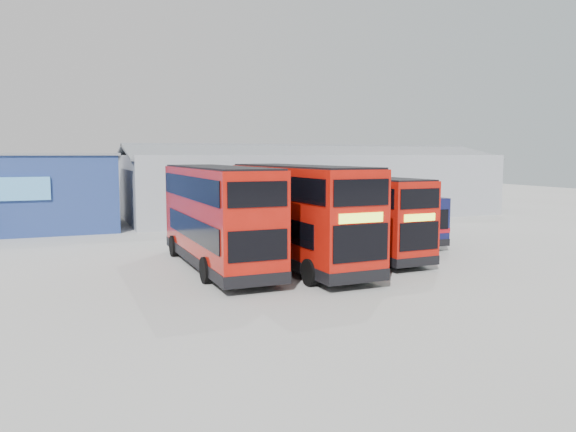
{
  "coord_description": "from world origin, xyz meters",
  "views": [
    {
      "loc": [
        -11.26,
        -23.03,
        5.01
      ],
      "look_at": [
        -1.34,
        1.74,
        2.1
      ],
      "focal_mm": 35.0,
      "sensor_mm": 36.0,
      "label": 1
    }
  ],
  "objects": [
    {
      "name": "maintenance_shed",
      "position": [
        8.0,
        20.0,
        2.6
      ],
      "size": [
        30.5,
        12.0,
        5.89
      ],
      "color": "#989DA6",
      "rests_on": "ground"
    },
    {
      "name": "single_decker_blue",
      "position": [
        6.35,
        5.75,
        1.38
      ],
      "size": [
        2.96,
        10.41,
        2.79
      ],
      "rotation": [
        0.0,
        0.0,
        3.09
      ],
      "color": "#0E1840",
      "rests_on": "ground"
    },
    {
      "name": "double_decker_centre",
      "position": [
        -1.54,
        0.01,
        2.26
      ],
      "size": [
        3.06,
        10.86,
        4.55
      ],
      "rotation": [
        0.0,
        0.0,
        0.04
      ],
      "color": "#AF130A",
      "rests_on": "ground"
    },
    {
      "name": "ground_plane",
      "position": [
        0.0,
        0.0,
        0.0
      ],
      "size": [
        120.0,
        120.0,
        0.0
      ],
      "primitive_type": "plane",
      "color": "#A1A19C",
      "rests_on": "ground"
    },
    {
      "name": "office_block",
      "position": [
        -14.0,
        17.99,
        2.58
      ],
      "size": [
        12.3,
        8.32,
        5.12
      ],
      "color": "navy",
      "rests_on": "ground"
    },
    {
      "name": "double_decker_left",
      "position": [
        -5.04,
        0.88,
        2.25
      ],
      "size": [
        2.86,
        10.73,
        4.52
      ],
      "rotation": [
        0.0,
        0.0,
        3.16
      ],
      "color": "#AF130A",
      "rests_on": "ground"
    },
    {
      "name": "double_decker_right",
      "position": [
        2.35,
        1.33,
        1.97
      ],
      "size": [
        2.78,
        9.47,
        3.96
      ],
      "rotation": [
        0.0,
        0.0,
        0.05
      ],
      "color": "#AF130A",
      "rests_on": "ground"
    }
  ]
}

